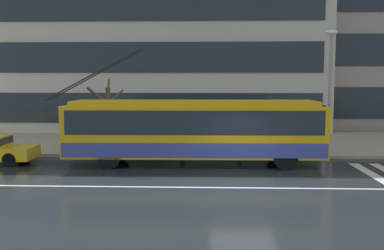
{
  "coord_description": "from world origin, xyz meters",
  "views": [
    {
      "loc": [
        -1.32,
        -16.46,
        3.78
      ],
      "look_at": [
        -2.05,
        2.83,
        1.8
      ],
      "focal_mm": 41.36,
      "sensor_mm": 36.0,
      "label": 1
    }
  ],
  "objects_px": {
    "street_lamp": "(330,80)",
    "street_tree_bare": "(107,113)",
    "pedestrian_at_shelter": "(240,118)",
    "bus_shelter": "(143,113)",
    "pedestrian_approaching_curb": "(181,119)",
    "trolleybus": "(195,129)"
  },
  "relations": [
    {
      "from": "trolleybus",
      "to": "street_tree_bare",
      "type": "height_order",
      "value": "trolleybus"
    },
    {
      "from": "trolleybus",
      "to": "street_tree_bare",
      "type": "distance_m",
      "value": 5.62
    },
    {
      "from": "pedestrian_at_shelter",
      "to": "street_lamp",
      "type": "height_order",
      "value": "street_lamp"
    },
    {
      "from": "pedestrian_approaching_curb",
      "to": "street_tree_bare",
      "type": "relative_size",
      "value": 0.53
    },
    {
      "from": "bus_shelter",
      "to": "street_tree_bare",
      "type": "bearing_deg",
      "value": -179.39
    },
    {
      "from": "bus_shelter",
      "to": "pedestrian_approaching_curb",
      "type": "distance_m",
      "value": 2.05
    },
    {
      "from": "bus_shelter",
      "to": "street_tree_bare",
      "type": "height_order",
      "value": "street_tree_bare"
    },
    {
      "from": "trolleybus",
      "to": "pedestrian_at_shelter",
      "type": "xyz_separation_m",
      "value": [
        2.3,
        4.29,
        0.15
      ]
    },
    {
      "from": "pedestrian_at_shelter",
      "to": "pedestrian_approaching_curb",
      "type": "relative_size",
      "value": 1.02
    },
    {
      "from": "trolleybus",
      "to": "pedestrian_approaching_curb",
      "type": "xyz_separation_m",
      "value": [
        -0.84,
        3.75,
        0.11
      ]
    },
    {
      "from": "trolleybus",
      "to": "street_tree_bare",
      "type": "xyz_separation_m",
      "value": [
        -4.64,
        3.13,
        0.48
      ]
    },
    {
      "from": "pedestrian_approaching_curb",
      "to": "trolleybus",
      "type": "bearing_deg",
      "value": -77.39
    },
    {
      "from": "pedestrian_at_shelter",
      "to": "street_lamp",
      "type": "distance_m",
      "value": 5.06
    },
    {
      "from": "trolleybus",
      "to": "bus_shelter",
      "type": "height_order",
      "value": "trolleybus"
    },
    {
      "from": "street_lamp",
      "to": "street_tree_bare",
      "type": "height_order",
      "value": "street_lamp"
    },
    {
      "from": "pedestrian_approaching_curb",
      "to": "street_lamp",
      "type": "distance_m",
      "value": 7.84
    },
    {
      "from": "bus_shelter",
      "to": "street_lamp",
      "type": "height_order",
      "value": "street_lamp"
    },
    {
      "from": "street_tree_bare",
      "to": "street_lamp",
      "type": "bearing_deg",
      "value": -2.22
    },
    {
      "from": "pedestrian_at_shelter",
      "to": "street_tree_bare",
      "type": "bearing_deg",
      "value": -170.51
    },
    {
      "from": "trolleybus",
      "to": "street_lamp",
      "type": "height_order",
      "value": "street_lamp"
    },
    {
      "from": "street_tree_bare",
      "to": "pedestrian_at_shelter",
      "type": "bearing_deg",
      "value": 9.49
    },
    {
      "from": "street_lamp",
      "to": "street_tree_bare",
      "type": "distance_m",
      "value": 11.42
    }
  ]
}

